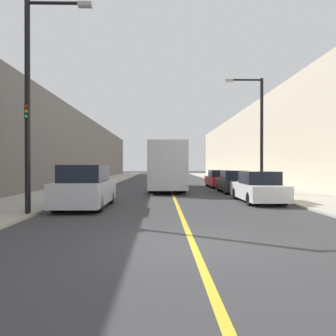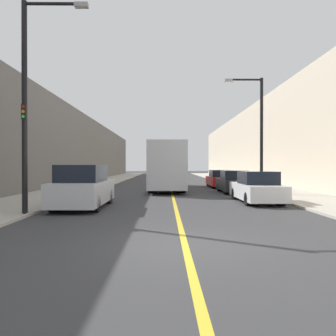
% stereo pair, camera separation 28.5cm
% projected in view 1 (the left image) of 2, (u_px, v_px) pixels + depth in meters
% --- Properties ---
extents(ground_plane, '(200.00, 200.00, 0.00)m').
position_uv_depth(ground_plane, '(193.00, 245.00, 7.53)').
color(ground_plane, '#38383A').
extents(sidewalk_left, '(3.98, 72.00, 0.10)m').
position_uv_depth(sidewalk_left, '(104.00, 181.00, 37.37)').
color(sidewalk_left, '#B2AA9E').
rests_on(sidewalk_left, ground).
extents(sidewalk_right, '(3.98, 72.00, 0.10)m').
position_uv_depth(sidewalk_right, '(231.00, 181.00, 37.67)').
color(sidewalk_right, '#B2AA9E').
rests_on(sidewalk_right, ground).
extents(building_row_left, '(4.00, 72.00, 7.53)m').
position_uv_depth(building_row_left, '(68.00, 149.00, 37.25)').
color(building_row_left, '#66605B').
rests_on(building_row_left, ground).
extents(building_row_right, '(4.00, 72.00, 8.69)m').
position_uv_depth(building_row_right, '(266.00, 144.00, 37.72)').
color(building_row_right, beige).
rests_on(building_row_right, ground).
extents(road_center_line, '(0.16, 72.00, 0.01)m').
position_uv_depth(road_center_line, '(168.00, 181.00, 37.52)').
color(road_center_line, gold).
rests_on(road_center_line, ground).
extents(bus, '(2.51, 11.32, 3.42)m').
position_uv_depth(bus, '(166.00, 166.00, 25.41)').
color(bus, silver).
rests_on(bus, ground).
extents(parked_suv_left, '(1.94, 4.77, 1.87)m').
position_uv_depth(parked_suv_left, '(86.00, 188.00, 14.23)').
color(parked_suv_left, silver).
rests_on(parked_suv_left, ground).
extents(car_right_near, '(1.80, 4.54, 1.55)m').
position_uv_depth(car_right_near, '(258.00, 188.00, 16.34)').
color(car_right_near, silver).
rests_on(car_right_near, ground).
extents(car_right_mid, '(1.75, 4.23, 1.50)m').
position_uv_depth(car_right_mid, '(234.00, 183.00, 22.09)').
color(car_right_mid, black).
rests_on(car_right_mid, ground).
extents(car_right_far, '(1.89, 4.76, 1.46)m').
position_uv_depth(car_right_far, '(219.00, 179.00, 27.74)').
color(car_right_far, maroon).
rests_on(car_right_far, ground).
extents(street_lamp_left, '(2.45, 0.24, 7.79)m').
position_uv_depth(street_lamp_left, '(33.00, 93.00, 11.97)').
color(street_lamp_left, black).
rests_on(street_lamp_left, sidewalk_left).
extents(street_lamp_right, '(2.45, 0.24, 7.26)m').
position_uv_depth(street_lamp_right, '(258.00, 128.00, 20.72)').
color(street_lamp_right, black).
rests_on(street_lamp_right, sidewalk_right).
extents(traffic_light, '(0.16, 0.18, 3.95)m').
position_uv_depth(traffic_light, '(27.00, 154.00, 11.71)').
color(traffic_light, black).
rests_on(traffic_light, sidewalk_left).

